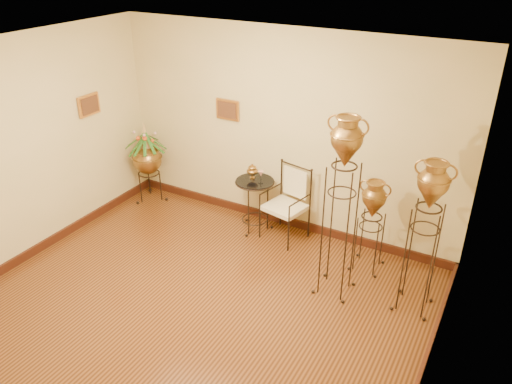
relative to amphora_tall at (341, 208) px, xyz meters
The scene contains 8 objects.
ground 2.19m from the amphora_tall, 132.16° to the right, with size 5.00×5.00×0.00m, color brown.
room_shell 1.97m from the amphora_tall, 132.44° to the right, with size 5.02×5.02×2.81m.
amphora_tall is the anchor object (origin of this frame).
amphora_mid 0.92m from the amphora_tall, ahead, with size 0.51×0.51×1.83m.
amphora_short 0.84m from the amphora_tall, 72.89° to the left, with size 0.37×0.37×1.23m.
planter_urn 3.52m from the amphora_tall, 167.48° to the left, with size 0.70×0.70×1.31m.
armchair 1.42m from the amphora_tall, 143.76° to the left, with size 0.68×0.65×1.03m.
side_table 1.83m from the amphora_tall, 153.21° to the left, with size 0.62×0.62×0.97m.
Camera 1 is at (2.77, -3.23, 3.78)m, focal length 35.00 mm.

